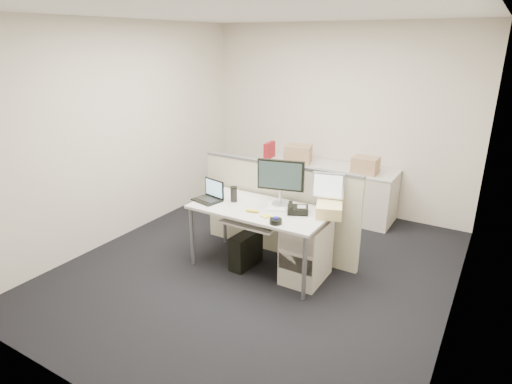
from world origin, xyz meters
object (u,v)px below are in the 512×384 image
Objects in this scene: desk at (260,213)px; monitor_main at (281,183)px; desk_phone at (298,210)px; laptop at (207,191)px.

desk is 0.41m from monitor_main.
monitor_main is 0.37m from desk_phone.
desk is 2.91× the size of monitor_main.
laptop reaches higher than desk_phone.
laptop is 1.06m from desk_phone.
desk is 4.90× the size of laptop.
monitor_main is 2.38× the size of desk_phone.
laptop is at bearing -171.43° from monitor_main.
desk_phone reaches higher than desk.
desk_phone is at bearing -36.89° from monitor_main.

